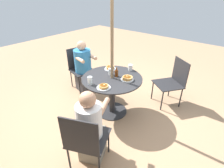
{
  "coord_description": "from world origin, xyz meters",
  "views": [
    {
      "loc": [
        -1.72,
        2.09,
        2.14
      ],
      "look_at": [
        0.0,
        0.0,
        0.61
      ],
      "focal_mm": 28.0,
      "sensor_mm": 36.0,
      "label": 1
    }
  ],
  "objects_px": {
    "patio_chair_east": "(85,139)",
    "patio_chair_south": "(173,80)",
    "patio_chair_north": "(80,66)",
    "coffee_cup": "(130,67)",
    "pancake_plate_a": "(104,87)",
    "pancake_plate_b": "(110,68)",
    "drinking_glass_a": "(90,81)",
    "patio_table": "(112,87)",
    "drinking_glass_b": "(110,71)",
    "pancake_plate_c": "(127,78)",
    "diner_east": "(91,129)",
    "syrup_bottle": "(116,73)",
    "diner_north": "(84,69)"
  },
  "relations": [
    {
      "from": "patio_chair_east",
      "to": "patio_chair_south",
      "type": "distance_m",
      "value": 2.15
    },
    {
      "from": "patio_chair_north",
      "to": "patio_chair_east",
      "type": "distance_m",
      "value": 2.23
    },
    {
      "from": "patio_chair_east",
      "to": "coffee_cup",
      "type": "bearing_deg",
      "value": 81.21
    },
    {
      "from": "pancake_plate_a",
      "to": "patio_chair_east",
      "type": "bearing_deg",
      "value": 116.63
    },
    {
      "from": "pancake_plate_a",
      "to": "pancake_plate_b",
      "type": "relative_size",
      "value": 1.0
    },
    {
      "from": "patio_chair_north",
      "to": "drinking_glass_a",
      "type": "xyz_separation_m",
      "value": [
        -1.08,
        0.7,
        0.28
      ]
    },
    {
      "from": "drinking_glass_a",
      "to": "pancake_plate_a",
      "type": "bearing_deg",
      "value": -168.51
    },
    {
      "from": "patio_table",
      "to": "drinking_glass_b",
      "type": "xyz_separation_m",
      "value": [
        0.1,
        -0.08,
        0.25
      ]
    },
    {
      "from": "patio_chair_east",
      "to": "pancake_plate_c",
      "type": "distance_m",
      "value": 1.28
    },
    {
      "from": "diner_east",
      "to": "pancake_plate_b",
      "type": "relative_size",
      "value": 4.93
    },
    {
      "from": "pancake_plate_b",
      "to": "coffee_cup",
      "type": "relative_size",
      "value": 2.01
    },
    {
      "from": "pancake_plate_a",
      "to": "patio_chair_south",
      "type": "bearing_deg",
      "value": -113.84
    },
    {
      "from": "diner_east",
      "to": "syrup_bottle",
      "type": "relative_size",
      "value": 6.68
    },
    {
      "from": "patio_chair_north",
      "to": "pancake_plate_b",
      "type": "xyz_separation_m",
      "value": [
        -0.96,
        0.05,
        0.24
      ]
    },
    {
      "from": "pancake_plate_b",
      "to": "syrup_bottle",
      "type": "relative_size",
      "value": 1.36
    },
    {
      "from": "pancake_plate_a",
      "to": "pancake_plate_b",
      "type": "xyz_separation_m",
      "value": [
        0.37,
        -0.6,
        0.0
      ]
    },
    {
      "from": "patio_chair_east",
      "to": "pancake_plate_c",
      "type": "height_order",
      "value": "patio_chair_east"
    },
    {
      "from": "drinking_glass_b",
      "to": "pancake_plate_c",
      "type": "bearing_deg",
      "value": -176.9
    },
    {
      "from": "patio_chair_north",
      "to": "syrup_bottle",
      "type": "distance_m",
      "value": 1.28
    },
    {
      "from": "drinking_glass_a",
      "to": "syrup_bottle",
      "type": "bearing_deg",
      "value": -107.11
    },
    {
      "from": "patio_table",
      "to": "patio_chair_north",
      "type": "bearing_deg",
      "value": -13.94
    },
    {
      "from": "diner_north",
      "to": "patio_chair_east",
      "type": "height_order",
      "value": "diner_north"
    },
    {
      "from": "patio_chair_north",
      "to": "drinking_glass_a",
      "type": "height_order",
      "value": "patio_chair_north"
    },
    {
      "from": "patio_chair_south",
      "to": "patio_chair_east",
      "type": "bearing_deg",
      "value": 120.01
    },
    {
      "from": "patio_chair_east",
      "to": "syrup_bottle",
      "type": "xyz_separation_m",
      "value": [
        0.48,
        -1.22,
        0.28
      ]
    },
    {
      "from": "pancake_plate_a",
      "to": "syrup_bottle",
      "type": "distance_m",
      "value": 0.46
    },
    {
      "from": "diner_north",
      "to": "pancake_plate_c",
      "type": "relative_size",
      "value": 5.14
    },
    {
      "from": "diner_east",
      "to": "coffee_cup",
      "type": "xyz_separation_m",
      "value": [
        0.37,
        -1.42,
        0.29
      ]
    },
    {
      "from": "drinking_glass_b",
      "to": "syrup_bottle",
      "type": "bearing_deg",
      "value": -175.54
    },
    {
      "from": "diner_east",
      "to": "drinking_glass_b",
      "type": "bearing_deg",
      "value": 92.98
    },
    {
      "from": "patio_chair_east",
      "to": "drinking_glass_a",
      "type": "bearing_deg",
      "value": 106.91
    },
    {
      "from": "patio_chair_east",
      "to": "coffee_cup",
      "type": "height_order",
      "value": "patio_chair_east"
    },
    {
      "from": "pancake_plate_c",
      "to": "diner_north",
      "type": "bearing_deg",
      "value": -6.89
    },
    {
      "from": "pancake_plate_a",
      "to": "pancake_plate_c",
      "type": "bearing_deg",
      "value": -105.97
    },
    {
      "from": "patio_table",
      "to": "coffee_cup",
      "type": "relative_size",
      "value": 9.62
    },
    {
      "from": "patio_chair_south",
      "to": "coffee_cup",
      "type": "relative_size",
      "value": 8.37
    },
    {
      "from": "pancake_plate_a",
      "to": "drinking_glass_a",
      "type": "xyz_separation_m",
      "value": [
        0.25,
        0.05,
        0.05
      ]
    },
    {
      "from": "pancake_plate_b",
      "to": "drinking_glass_b",
      "type": "distance_m",
      "value": 0.22
    },
    {
      "from": "patio_table",
      "to": "drinking_glass_a",
      "type": "bearing_deg",
      "value": 72.82
    },
    {
      "from": "patio_chair_south",
      "to": "coffee_cup",
      "type": "xyz_separation_m",
      "value": [
        0.66,
        0.55,
        0.27
      ]
    },
    {
      "from": "patio_table",
      "to": "patio_chair_south",
      "type": "distance_m",
      "value": 1.24
    },
    {
      "from": "patio_table",
      "to": "coffee_cup",
      "type": "bearing_deg",
      "value": -98.4
    },
    {
      "from": "patio_chair_east",
      "to": "coffee_cup",
      "type": "distance_m",
      "value": 1.67
    },
    {
      "from": "diner_east",
      "to": "syrup_bottle",
      "type": "xyz_separation_m",
      "value": [
        0.41,
        -1.05,
        0.3
      ]
    },
    {
      "from": "patio_chair_north",
      "to": "diner_north",
      "type": "bearing_deg",
      "value": 90.0
    },
    {
      "from": "syrup_bottle",
      "to": "drinking_glass_b",
      "type": "distance_m",
      "value": 0.13
    },
    {
      "from": "patio_chair_south",
      "to": "coffee_cup",
      "type": "distance_m",
      "value": 0.89
    },
    {
      "from": "patio_table",
      "to": "patio_chair_east",
      "type": "bearing_deg",
      "value": 114.33
    },
    {
      "from": "diner_north",
      "to": "pancake_plate_a",
      "type": "bearing_deg",
      "value": 75.96
    },
    {
      "from": "diner_north",
      "to": "coffee_cup",
      "type": "xyz_separation_m",
      "value": [
        -1.09,
        -0.21,
        0.28
      ]
    }
  ]
}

